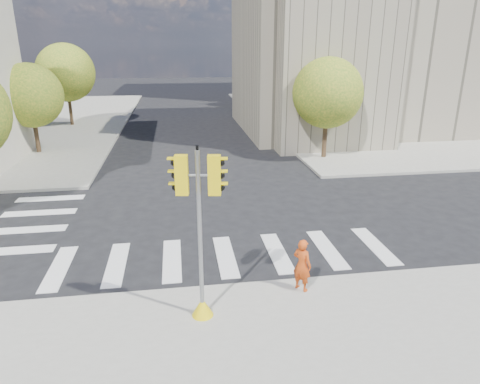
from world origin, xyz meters
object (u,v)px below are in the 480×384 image
object	(u,v)px
lamp_far	(271,68)
traffic_signal	(200,249)
lamp_near	(315,79)
photographer	(302,265)

from	to	relation	value
lamp_far	traffic_signal	distance (m)	34.73
lamp_near	lamp_far	size ratio (longest dim) A/B	1.00
photographer	traffic_signal	bearing A→B (deg)	64.98
traffic_signal	photographer	size ratio (longest dim) A/B	2.88
lamp_far	photographer	world-z (taller)	lamp_far
lamp_near	traffic_signal	world-z (taller)	lamp_near
lamp_near	traffic_signal	distance (m)	21.60
traffic_signal	lamp_far	bearing A→B (deg)	83.60
lamp_far	traffic_signal	bearing A→B (deg)	-105.23
traffic_signal	photographer	world-z (taller)	traffic_signal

